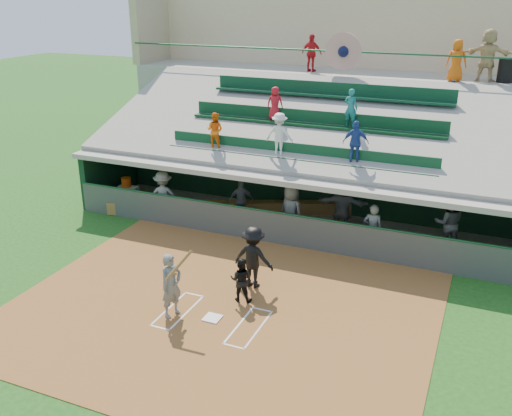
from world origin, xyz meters
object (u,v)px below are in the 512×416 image
at_px(trash_bin, 506,71).
at_px(white_table, 127,196).
at_px(batter_at_plate, 171,285).
at_px(catcher, 241,280).
at_px(water_cooler, 126,182).
at_px(home_plate, 212,318).

bearing_deg(trash_bin, white_table, -152.32).
bearing_deg(batter_at_plate, trash_bin, 61.46).
relative_size(catcher, trash_bin, 1.40).
relative_size(catcher, water_cooler, 3.37).
xyz_separation_m(home_plate, water_cooler, (-6.90, 6.20, 0.89)).
xyz_separation_m(catcher, water_cooler, (-7.20, 5.06, 0.27)).
height_order(catcher, trash_bin, trash_bin).
bearing_deg(batter_at_plate, white_table, 132.55).
xyz_separation_m(white_table, trash_bin, (13.01, 6.82, 4.66)).
distance_m(water_cooler, trash_bin, 15.26).
height_order(home_plate, white_table, white_table).
bearing_deg(water_cooler, catcher, -35.07).
bearing_deg(home_plate, catcher, 75.23).
height_order(home_plate, batter_at_plate, batter_at_plate).
relative_size(batter_at_plate, water_cooler, 5.26).
bearing_deg(white_table, water_cooler, 109.04).
bearing_deg(white_table, catcher, -41.40).
bearing_deg(water_cooler, home_plate, -41.93).
bearing_deg(batter_at_plate, home_plate, 13.07).
distance_m(white_table, water_cooler, 0.54).
distance_m(home_plate, trash_bin, 15.18).
xyz_separation_m(catcher, trash_bin, (5.84, 11.80, 4.40)).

